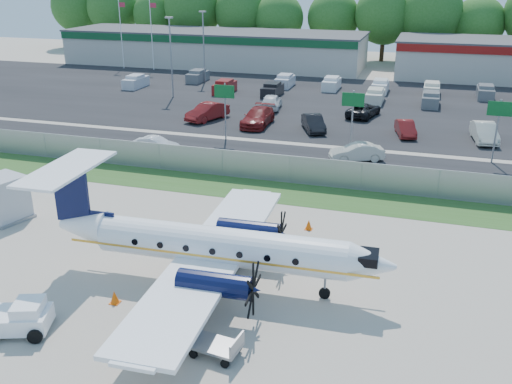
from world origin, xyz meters
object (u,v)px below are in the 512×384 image
(aircraft, at_px, (214,245))
(baggage_cart_near, at_px, (223,264))
(service_container, at_px, (4,200))
(pushback_tug, at_px, (20,318))
(baggage_cart_far, at_px, (215,344))

(aircraft, xyz_separation_m, baggage_cart_near, (-0.02, 1.24, -1.61))
(aircraft, relative_size, service_container, 5.67)
(pushback_tug, bearing_deg, service_container, 131.85)
(aircraft, height_order, service_container, aircraft)
(baggage_cart_far, distance_m, service_container, 18.74)
(baggage_cart_near, distance_m, baggage_cart_far, 6.63)
(pushback_tug, distance_m, service_container, 12.65)
(pushback_tug, height_order, baggage_cart_near, pushback_tug)
(aircraft, height_order, baggage_cart_far, aircraft)
(service_container, bearing_deg, aircraft, -13.07)
(pushback_tug, xyz_separation_m, service_container, (-8.43, 9.42, 0.58))
(baggage_cart_far, xyz_separation_m, service_container, (-16.68, 8.50, 0.77))
(baggage_cart_near, bearing_deg, baggage_cart_far, -72.46)
(aircraft, xyz_separation_m, baggage_cart_far, (1.98, -5.08, -1.55))
(baggage_cart_far, height_order, service_container, service_container)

